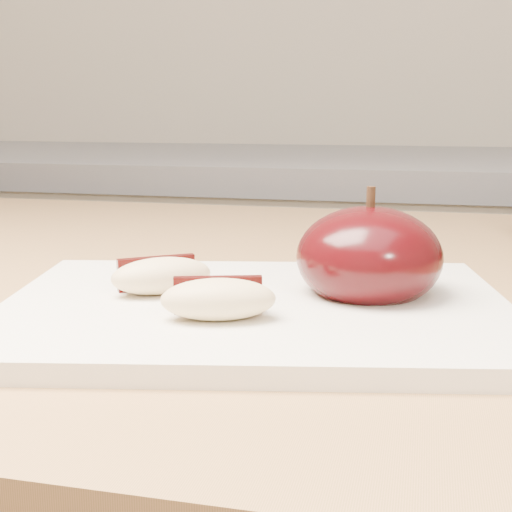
# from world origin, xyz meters

# --- Properties ---
(back_cabinet) EXTENTS (2.40, 0.62, 0.94)m
(back_cabinet) POSITION_xyz_m (0.00, 1.20, 0.47)
(back_cabinet) COLOR silver
(back_cabinet) RESTS_ON ground
(cutting_board) EXTENTS (0.31, 0.25, 0.01)m
(cutting_board) POSITION_xyz_m (0.04, 0.37, 0.91)
(cutting_board) COLOR silver
(cutting_board) RESTS_ON island_counter
(apple_half) EXTENTS (0.10, 0.10, 0.07)m
(apple_half) POSITION_xyz_m (0.10, 0.40, 0.93)
(apple_half) COLOR black
(apple_half) RESTS_ON cutting_board
(apple_wedge_a) EXTENTS (0.06, 0.06, 0.02)m
(apple_wedge_a) POSITION_xyz_m (-0.01, 0.37, 0.92)
(apple_wedge_a) COLOR beige
(apple_wedge_a) RESTS_ON cutting_board
(apple_wedge_b) EXTENTS (0.06, 0.04, 0.02)m
(apple_wedge_b) POSITION_xyz_m (0.03, 0.33, 0.92)
(apple_wedge_b) COLOR beige
(apple_wedge_b) RESTS_ON cutting_board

